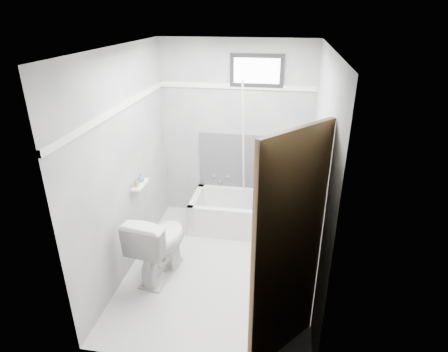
% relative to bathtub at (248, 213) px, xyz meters
% --- Properties ---
extents(floor, '(2.60, 2.60, 0.00)m').
position_rel_bathtub_xyz_m(floor, '(-0.23, -0.93, -0.21)').
color(floor, silver).
rests_on(floor, ground).
extents(ceiling, '(2.60, 2.60, 0.00)m').
position_rel_bathtub_xyz_m(ceiling, '(-0.23, -0.93, 2.19)').
color(ceiling, silver).
rests_on(ceiling, floor).
extents(wall_back, '(2.00, 0.02, 2.40)m').
position_rel_bathtub_xyz_m(wall_back, '(-0.23, 0.37, 0.99)').
color(wall_back, slate).
rests_on(wall_back, floor).
extents(wall_front, '(2.00, 0.02, 2.40)m').
position_rel_bathtub_xyz_m(wall_front, '(-0.23, -2.23, 0.99)').
color(wall_front, slate).
rests_on(wall_front, floor).
extents(wall_left, '(0.02, 2.60, 2.40)m').
position_rel_bathtub_xyz_m(wall_left, '(-1.23, -0.93, 0.99)').
color(wall_left, slate).
rests_on(wall_left, floor).
extents(wall_right, '(0.02, 2.60, 2.40)m').
position_rel_bathtub_xyz_m(wall_right, '(0.77, -0.93, 0.99)').
color(wall_right, slate).
rests_on(wall_right, floor).
extents(bathtub, '(1.50, 0.70, 0.42)m').
position_rel_bathtub_xyz_m(bathtub, '(0.00, 0.00, 0.00)').
color(bathtub, white).
rests_on(bathtub, floor).
extents(office_chair, '(0.64, 0.64, 0.94)m').
position_rel_bathtub_xyz_m(office_chair, '(0.35, 0.05, 0.38)').
color(office_chair, slate).
rests_on(office_chair, bathtub).
extents(toilet, '(0.57, 0.86, 0.79)m').
position_rel_bathtub_xyz_m(toilet, '(-0.85, -1.12, 0.18)').
color(toilet, silver).
rests_on(toilet, floor).
extents(door, '(0.78, 0.78, 2.00)m').
position_rel_bathtub_xyz_m(door, '(0.75, -2.21, 0.79)').
color(door, brown).
rests_on(door, floor).
extents(window, '(0.66, 0.04, 0.40)m').
position_rel_bathtub_xyz_m(window, '(0.02, 0.36, 1.81)').
color(window, black).
rests_on(window, wall_back).
extents(backerboard, '(1.50, 0.02, 0.78)m').
position_rel_bathtub_xyz_m(backerboard, '(0.02, 0.36, 0.59)').
color(backerboard, '#4C4C4F').
rests_on(backerboard, wall_back).
extents(trim_back, '(2.00, 0.02, 0.06)m').
position_rel_bathtub_xyz_m(trim_back, '(-0.23, 0.36, 1.61)').
color(trim_back, white).
rests_on(trim_back, wall_back).
extents(trim_left, '(0.02, 2.60, 0.06)m').
position_rel_bathtub_xyz_m(trim_left, '(-1.22, -0.93, 1.61)').
color(trim_left, white).
rests_on(trim_left, wall_left).
extents(pole, '(0.02, 0.52, 1.89)m').
position_rel_bathtub_xyz_m(pole, '(-0.10, 0.13, 0.84)').
color(pole, white).
rests_on(pole, bathtub).
extents(shelf, '(0.10, 0.32, 0.02)m').
position_rel_bathtub_xyz_m(shelf, '(-1.16, -0.75, 0.69)').
color(shelf, white).
rests_on(shelf, wall_left).
extents(soap_bottle_a, '(0.06, 0.06, 0.10)m').
position_rel_bathtub_xyz_m(soap_bottle_a, '(-1.17, -0.83, 0.76)').
color(soap_bottle_a, '#97864B').
rests_on(soap_bottle_a, shelf).
extents(soap_bottle_b, '(0.10, 0.10, 0.10)m').
position_rel_bathtub_xyz_m(soap_bottle_b, '(-1.17, -0.69, 0.75)').
color(soap_bottle_b, slate).
rests_on(soap_bottle_b, shelf).
extents(faucet, '(0.26, 0.10, 0.16)m').
position_rel_bathtub_xyz_m(faucet, '(-0.43, 0.34, 0.34)').
color(faucet, silver).
rests_on(faucet, wall_back).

